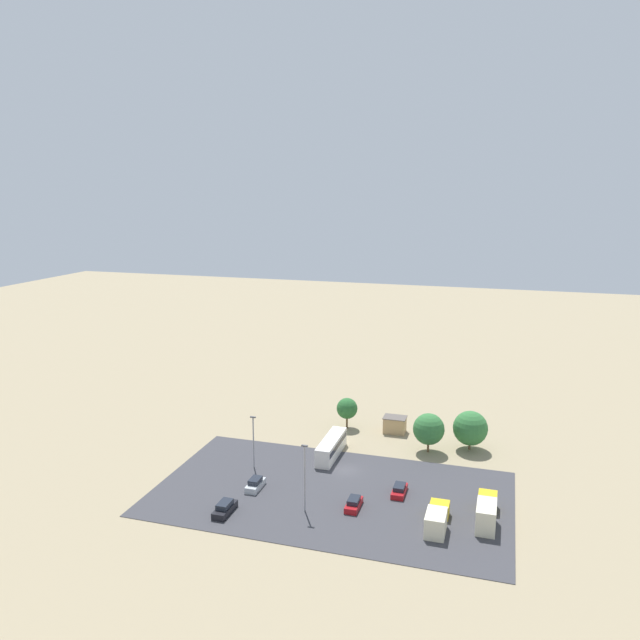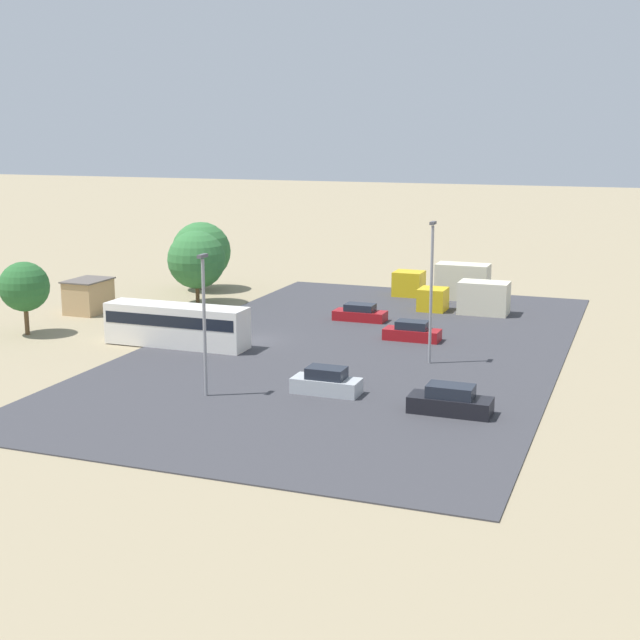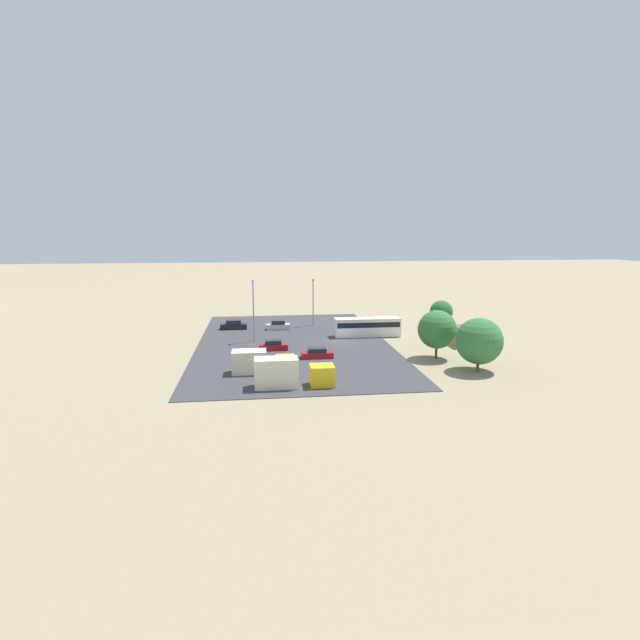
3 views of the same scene
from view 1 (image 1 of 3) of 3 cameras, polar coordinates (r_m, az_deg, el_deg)
name	(u,v)px [view 1 (image 1 of 3)]	position (r m, az deg, el deg)	size (l,w,h in m)	color
ground_plane	(345,470)	(101.72, 2.32, -13.58)	(400.00, 400.00, 0.00)	gray
parking_lot_surface	(331,493)	(94.76, 1.05, -15.56)	(51.54, 29.57, 0.08)	#38383D
shed_building	(395,425)	(116.49, 6.85, -9.48)	(4.14, 3.08, 2.96)	tan
bus	(331,446)	(105.94, 1.03, -11.47)	(2.52, 10.97, 3.07)	silver
parked_car_0	(354,504)	(90.72, 3.10, -16.43)	(1.76, 4.27, 1.48)	maroon
parked_car_1	(225,508)	(90.24, -8.70, -16.66)	(1.86, 4.69, 1.66)	black
parked_car_2	(255,484)	(96.16, -5.93, -14.71)	(1.77, 4.18, 1.63)	#ADB2B7
parked_car_3	(399,490)	(94.94, 7.27, -15.17)	(1.83, 4.40, 1.41)	maroon
parked_truck_0	(437,519)	(86.92, 10.63, -17.46)	(2.57, 7.81, 2.83)	gold
parked_truck_1	(486,512)	(89.45, 14.98, -16.61)	(2.52, 9.05, 3.36)	gold
tree_near_shed	(347,408)	(117.00, 2.49, -8.08)	(3.89, 3.89, 5.78)	brown
tree_apron_mid	(429,429)	(108.16, 9.91, -9.79)	(5.32, 5.32, 6.77)	brown
tree_apron_far	(470,428)	(110.60, 13.58, -9.59)	(5.89, 5.89, 6.82)	brown
light_pole_lot_centre	(305,476)	(87.67, -1.41, -14.03)	(0.90, 0.28, 9.74)	gray
light_pole_lot_edge	(253,440)	(101.11, -6.11, -10.82)	(0.90, 0.28, 8.60)	gray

